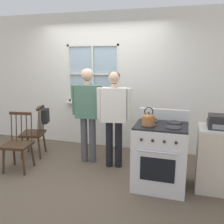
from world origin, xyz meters
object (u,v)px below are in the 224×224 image
chair_near_wall (18,144)px  handbag (45,116)px  person_elderly_left (88,107)px  potted_plant (100,99)px  side_counter (217,159)px  person_teen_center (114,111)px  stove (160,155)px  stereo (221,122)px  kettle (149,119)px  chair_by_window (34,133)px

chair_near_wall → handbag: 0.76m
person_elderly_left → potted_plant: person_elderly_left is taller
side_counter → chair_near_wall: bearing=-175.0°
person_teen_center → handbag: 1.37m
person_elderly_left → stove: size_ratio=1.52×
chair_near_wall → stove: stove is taller
person_elderly_left → stove: 1.51m
handbag → stereo: (2.94, -0.42, 0.21)m
person_elderly_left → potted_plant: 0.80m
kettle → handbag: bearing=161.2°
kettle → stereo: kettle is taller
stove → side_counter: 0.79m
kettle → person_teen_center: bearing=138.4°
person_elderly_left → handbag: (-0.86, 0.03, -0.23)m
stove → chair_by_window: bearing=168.5°
potted_plant → stereo: bearing=-29.0°
person_teen_center → side_counter: (1.59, -0.30, -0.52)m
handbag → stove: bearing=-14.3°
chair_by_window → side_counter: (3.17, -0.34, 0.02)m
side_counter → stove: bearing=-169.1°
chair_near_wall → side_counter: 3.07m
kettle → side_counter: bearing=16.7°
stove → kettle: bearing=-141.1°
side_counter → stereo: 0.54m
chair_by_window → person_teen_center: (1.58, -0.04, 0.53)m
person_elderly_left → side_counter: size_ratio=1.83×
kettle → potted_plant: (-1.22, 1.45, -0.03)m
person_elderly_left → kettle: person_elderly_left is taller
stereo → potted_plant: bearing=151.0°
person_teen_center → potted_plant: size_ratio=6.75×
kettle → handbag: kettle is taller
handbag → stereo: bearing=-8.2°
chair_by_window → stove: bearing=62.3°
person_teen_center → kettle: size_ratio=6.52×
kettle → side_counter: 1.13m
stereo → kettle: bearing=-164.5°
kettle → handbag: 2.13m
chair_by_window → stereo: 3.23m
potted_plant → handbag: 1.13m
person_teen_center → stove: 1.06m
person_teen_center → stereo: (1.59, -0.32, 0.02)m
chair_by_window → potted_plant: size_ratio=3.98×
kettle → stereo: bearing=15.5°
chair_by_window → handbag: same height
handbag → stereo: size_ratio=0.90×
chair_by_window → side_counter: 3.19m
chair_by_window → person_teen_center: size_ratio=0.59×
chair_by_window → kettle: bearing=58.3°
chair_near_wall → handbag: bearing=71.8°
person_elderly_left → handbag: person_elderly_left is taller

